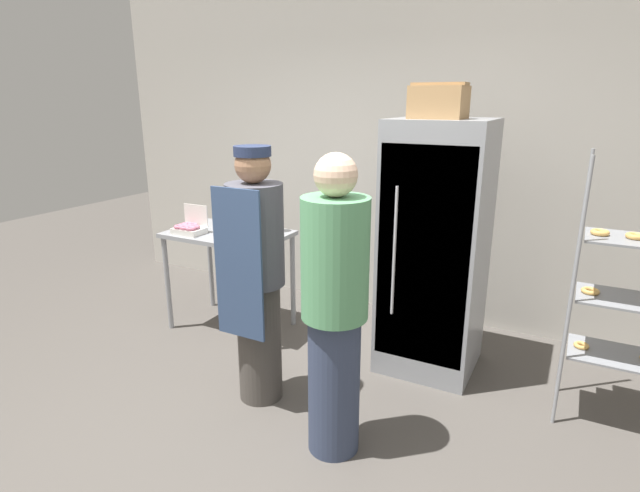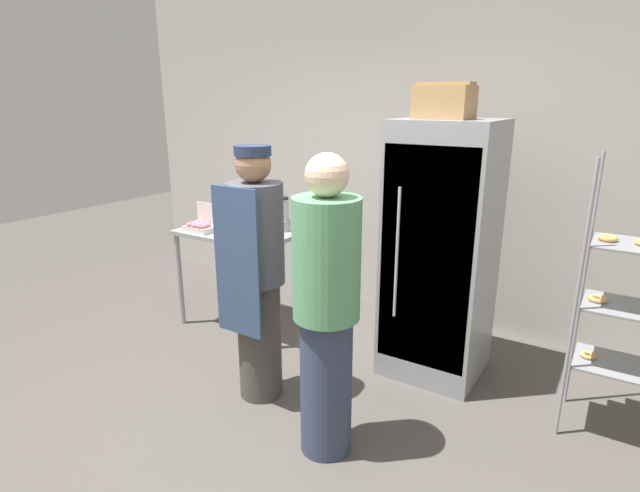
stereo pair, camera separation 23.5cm
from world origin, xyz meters
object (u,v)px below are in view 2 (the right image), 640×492
at_px(refrigerator, 441,252).
at_px(cardboard_storage_box, 445,102).
at_px(donut_box, 201,225).
at_px(binder_stack, 246,228).
at_px(baking_rack, 634,305).
at_px(blender_pitcher, 283,216).
at_px(person_customer, 326,309).
at_px(person_baker, 257,273).

distance_m(refrigerator, cardboard_storage_box, 1.03).
relative_size(refrigerator, cardboard_storage_box, 5.24).
xyz_separation_m(donut_box, cardboard_storage_box, (1.98, 0.27, 1.02)).
relative_size(donut_box, binder_stack, 0.86).
bearing_deg(baking_rack, refrigerator, 172.56).
bearing_deg(binder_stack, baking_rack, 0.81).
relative_size(refrigerator, binder_stack, 6.25).
height_order(donut_box, cardboard_storage_box, cardboard_storage_box).
distance_m(baking_rack, blender_pitcher, 2.61).
distance_m(donut_box, blender_pitcher, 0.71).
distance_m(baking_rack, binder_stack, 2.82).
relative_size(binder_stack, person_customer, 0.17).
height_order(donut_box, binder_stack, donut_box).
xyz_separation_m(donut_box, blender_pitcher, (0.59, 0.39, 0.08)).
bearing_deg(binder_stack, refrigerator, 6.83).
bearing_deg(refrigerator, binder_stack, -173.17).
height_order(refrigerator, donut_box, refrigerator).
bearing_deg(person_baker, binder_stack, 133.72).
bearing_deg(blender_pitcher, cardboard_storage_box, -4.82).
height_order(blender_pitcher, person_baker, person_baker).
relative_size(blender_pitcher, person_baker, 0.17).
relative_size(refrigerator, donut_box, 7.26).
bearing_deg(cardboard_storage_box, person_baker, -134.61).
distance_m(baking_rack, donut_box, 3.19).
height_order(binder_stack, cardboard_storage_box, cardboard_storage_box).
bearing_deg(binder_stack, cardboard_storage_box, 3.91).
bearing_deg(binder_stack, donut_box, -155.94).
bearing_deg(person_baker, baking_rack, 21.36).
height_order(baking_rack, cardboard_storage_box, cardboard_storage_box).
height_order(refrigerator, baking_rack, refrigerator).
bearing_deg(refrigerator, person_baker, -132.56).
bearing_deg(baking_rack, binder_stack, -179.19).
height_order(cardboard_storage_box, person_customer, cardboard_storage_box).
xyz_separation_m(donut_box, person_baker, (1.11, -0.61, -0.04)).
bearing_deg(donut_box, refrigerator, 10.19).
distance_m(baking_rack, person_customer, 1.76).
height_order(donut_box, person_baker, person_baker).
bearing_deg(donut_box, binder_stack, 24.06).
distance_m(person_baker, person_customer, 0.71).
distance_m(binder_stack, cardboard_storage_box, 1.92).
relative_size(donut_box, person_customer, 0.15).
xyz_separation_m(binder_stack, cardboard_storage_box, (1.61, 0.11, 1.03)).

